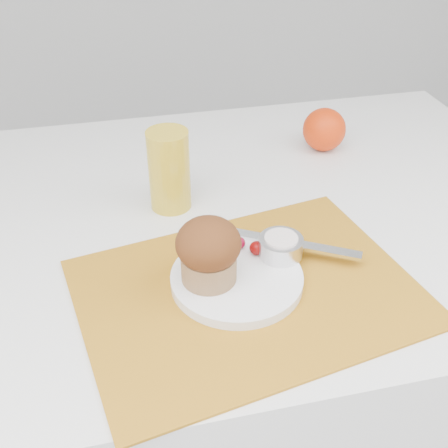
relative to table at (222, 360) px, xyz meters
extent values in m
cube|color=white|center=(0.00, 0.00, 0.00)|extent=(1.20, 0.80, 0.75)
cube|color=#B67619|center=(-0.01, -0.21, 0.38)|extent=(0.51, 0.41, 0.00)
cylinder|color=white|center=(-0.02, -0.19, 0.39)|extent=(0.24, 0.24, 0.01)
cylinder|color=silver|center=(0.05, -0.16, 0.41)|extent=(0.07, 0.07, 0.03)
cylinder|color=white|center=(0.05, -0.16, 0.42)|extent=(0.06, 0.06, 0.01)
ellipsoid|color=#5A0215|center=(0.00, -0.13, 0.40)|extent=(0.02, 0.02, 0.02)
ellipsoid|color=#540302|center=(0.02, -0.15, 0.40)|extent=(0.02, 0.02, 0.02)
cube|color=silver|center=(0.07, -0.14, 0.40)|extent=(0.20, 0.13, 0.01)
sphere|color=#EE3A08|center=(0.25, 0.17, 0.42)|extent=(0.08, 0.08, 0.08)
cylinder|color=gold|center=(-0.08, 0.03, 0.44)|extent=(0.09, 0.09, 0.14)
cylinder|color=#A0764D|center=(-0.06, -0.19, 0.41)|extent=(0.08, 0.08, 0.04)
ellipsoid|color=#39190A|center=(-0.06, -0.19, 0.45)|extent=(0.09, 0.09, 0.07)
camera|label=1|loc=(-0.17, -0.77, 0.90)|focal=45.00mm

